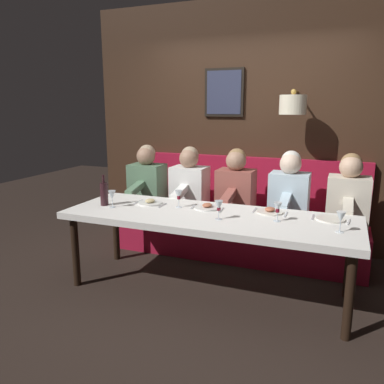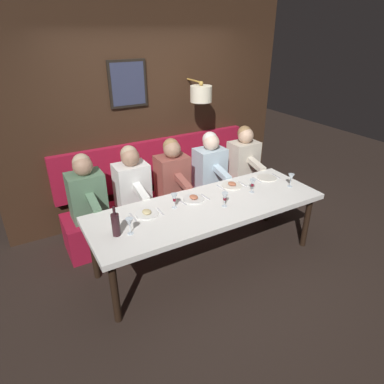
{
  "view_description": "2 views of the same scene",
  "coord_description": "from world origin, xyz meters",
  "px_view_note": "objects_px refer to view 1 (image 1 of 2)",
  "views": [
    {
      "loc": [
        -3.14,
        -1.09,
        1.69
      ],
      "look_at": [
        0.05,
        0.18,
        0.92
      ],
      "focal_mm": 36.12,
      "sensor_mm": 36.0,
      "label": 1
    },
    {
      "loc": [
        -2.67,
        1.74,
        2.49
      ],
      "look_at": [
        0.05,
        0.18,
        0.92
      ],
      "focal_mm": 31.22,
      "sensor_mm": 36.0,
      "label": 2
    }
  ],
  "objects_px": {
    "wine_glass_3": "(278,208)",
    "wine_bottle": "(104,194)",
    "diner_nearest": "(348,196)",
    "diner_farthest": "(147,180)",
    "dining_table": "(208,221)",
    "wine_glass_4": "(112,195)",
    "diner_far": "(189,184)",
    "diner_near": "(289,192)",
    "wine_glass_2": "(179,195)",
    "wine_glass_0": "(219,206)",
    "diner_middle": "(236,187)",
    "wine_glass_1": "(341,218)"
  },
  "relations": [
    {
      "from": "dining_table",
      "to": "wine_glass_4",
      "type": "relative_size",
      "value": 15.93
    },
    {
      "from": "diner_near",
      "to": "wine_bottle",
      "type": "relative_size",
      "value": 2.64
    },
    {
      "from": "diner_far",
      "to": "wine_glass_4",
      "type": "bearing_deg",
      "value": 158.36
    },
    {
      "from": "wine_bottle",
      "to": "wine_glass_3",
      "type": "bearing_deg",
      "value": -87.39
    },
    {
      "from": "diner_farthest",
      "to": "wine_glass_4",
      "type": "relative_size",
      "value": 4.82
    },
    {
      "from": "wine_glass_2",
      "to": "dining_table",
      "type": "bearing_deg",
      "value": -110.97
    },
    {
      "from": "wine_glass_0",
      "to": "wine_glass_4",
      "type": "bearing_deg",
      "value": 89.68
    },
    {
      "from": "diner_farthest",
      "to": "wine_glass_2",
      "type": "height_order",
      "value": "diner_farthest"
    },
    {
      "from": "dining_table",
      "to": "diner_nearest",
      "type": "height_order",
      "value": "diner_nearest"
    },
    {
      "from": "diner_nearest",
      "to": "diner_farthest",
      "type": "bearing_deg",
      "value": 90.0
    },
    {
      "from": "diner_nearest",
      "to": "wine_glass_3",
      "type": "distance_m",
      "value": 1.03
    },
    {
      "from": "diner_nearest",
      "to": "diner_far",
      "type": "xyz_separation_m",
      "value": [
        0.0,
        1.7,
        0.0
      ]
    },
    {
      "from": "wine_glass_4",
      "to": "diner_farthest",
      "type": "bearing_deg",
      "value": 8.94
    },
    {
      "from": "wine_glass_1",
      "to": "wine_bottle",
      "type": "bearing_deg",
      "value": 89.05
    },
    {
      "from": "diner_near",
      "to": "wine_glass_4",
      "type": "bearing_deg",
      "value": 123.09
    },
    {
      "from": "wine_glass_2",
      "to": "wine_bottle",
      "type": "xyz_separation_m",
      "value": [
        -0.2,
        0.7,
        0.0
      ]
    },
    {
      "from": "dining_table",
      "to": "diner_far",
      "type": "xyz_separation_m",
      "value": [
        0.88,
        0.54,
        0.14
      ]
    },
    {
      "from": "wine_glass_0",
      "to": "wine_glass_1",
      "type": "xyz_separation_m",
      "value": [
        0.01,
        -0.97,
        0.0
      ]
    },
    {
      "from": "wine_bottle",
      "to": "diner_middle",
      "type": "bearing_deg",
      "value": -48.21
    },
    {
      "from": "wine_glass_2",
      "to": "wine_glass_3",
      "type": "distance_m",
      "value": 0.96
    },
    {
      "from": "dining_table",
      "to": "diner_far",
      "type": "relative_size",
      "value": 3.3
    },
    {
      "from": "dining_table",
      "to": "diner_nearest",
      "type": "xyz_separation_m",
      "value": [
        0.88,
        -1.16,
        0.14
      ]
    },
    {
      "from": "dining_table",
      "to": "diner_farthest",
      "type": "xyz_separation_m",
      "value": [
        0.88,
        1.09,
        0.14
      ]
    },
    {
      "from": "wine_glass_3",
      "to": "wine_bottle",
      "type": "bearing_deg",
      "value": 92.61
    },
    {
      "from": "diner_nearest",
      "to": "wine_bottle",
      "type": "relative_size",
      "value": 2.64
    },
    {
      "from": "dining_table",
      "to": "wine_glass_0",
      "type": "xyz_separation_m",
      "value": [
        -0.11,
        -0.13,
        0.18
      ]
    },
    {
      "from": "diner_nearest",
      "to": "diner_middle",
      "type": "height_order",
      "value": "same"
    },
    {
      "from": "diner_near",
      "to": "diner_far",
      "type": "bearing_deg",
      "value": 90.0
    },
    {
      "from": "wine_glass_1",
      "to": "wine_glass_4",
      "type": "height_order",
      "value": "same"
    },
    {
      "from": "diner_far",
      "to": "wine_glass_0",
      "type": "height_order",
      "value": "diner_far"
    },
    {
      "from": "wine_glass_4",
      "to": "wine_glass_2",
      "type": "bearing_deg",
      "value": -67.86
    },
    {
      "from": "wine_glass_0",
      "to": "wine_glass_3",
      "type": "height_order",
      "value": "same"
    },
    {
      "from": "diner_nearest",
      "to": "wine_glass_3",
      "type": "relative_size",
      "value": 4.82
    },
    {
      "from": "wine_glass_0",
      "to": "wine_bottle",
      "type": "height_order",
      "value": "wine_bottle"
    },
    {
      "from": "dining_table",
      "to": "wine_bottle",
      "type": "height_order",
      "value": "wine_bottle"
    },
    {
      "from": "diner_farthest",
      "to": "wine_bottle",
      "type": "distance_m",
      "value": 0.95
    },
    {
      "from": "diner_farthest",
      "to": "wine_bottle",
      "type": "xyz_separation_m",
      "value": [
        -0.95,
        -0.04,
        0.04
      ]
    },
    {
      "from": "diner_near",
      "to": "diner_middle",
      "type": "xyz_separation_m",
      "value": [
        0.0,
        0.58,
        0.0
      ]
    },
    {
      "from": "dining_table",
      "to": "diner_middle",
      "type": "xyz_separation_m",
      "value": [
        0.88,
        -0.01,
        0.14
      ]
    },
    {
      "from": "diner_middle",
      "to": "diner_farthest",
      "type": "height_order",
      "value": "same"
    },
    {
      "from": "diner_far",
      "to": "diner_farthest",
      "type": "relative_size",
      "value": 1.0
    },
    {
      "from": "wine_glass_0",
      "to": "wine_glass_3",
      "type": "relative_size",
      "value": 1.0
    },
    {
      "from": "diner_middle",
      "to": "diner_farthest",
      "type": "bearing_deg",
      "value": 90.0
    },
    {
      "from": "diner_middle",
      "to": "wine_glass_1",
      "type": "relative_size",
      "value": 4.82
    },
    {
      "from": "diner_middle",
      "to": "diner_far",
      "type": "height_order",
      "value": "same"
    },
    {
      "from": "wine_glass_0",
      "to": "wine_bottle",
      "type": "distance_m",
      "value": 1.18
    },
    {
      "from": "diner_middle",
      "to": "diner_farthest",
      "type": "xyz_separation_m",
      "value": [
        0.0,
        1.1,
        0.0
      ]
    },
    {
      "from": "wine_bottle",
      "to": "wine_glass_1",
      "type": "bearing_deg",
      "value": -90.95
    },
    {
      "from": "dining_table",
      "to": "wine_glass_2",
      "type": "distance_m",
      "value": 0.41
    },
    {
      "from": "wine_glass_2",
      "to": "wine_glass_4",
      "type": "relative_size",
      "value": 1.0
    }
  ]
}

